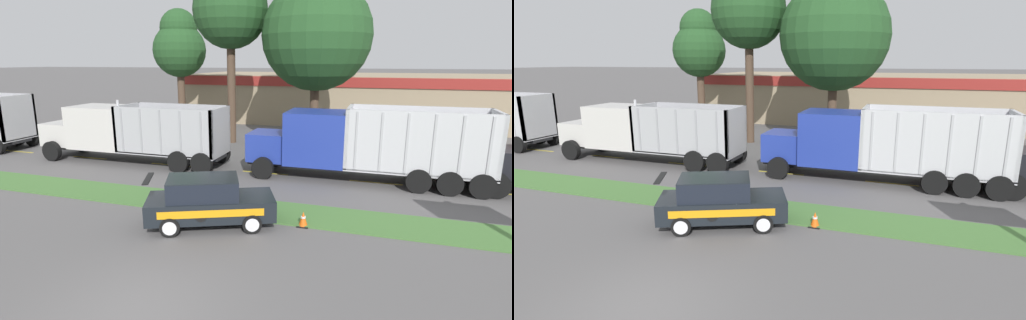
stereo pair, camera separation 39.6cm
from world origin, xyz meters
TOP-DOWN VIEW (x-y plane):
  - ground_plane at (0.00, 0.00)m, footprint 600.00×600.00m
  - grass_verge at (0.00, 6.87)m, footprint 120.00×2.15m
  - centre_line_1 at (-16.66, 11.95)m, footprint 2.40×0.14m
  - centre_line_2 at (-11.26, 11.95)m, footprint 2.40×0.14m
  - centre_line_3 at (-5.86, 11.95)m, footprint 2.40×0.14m
  - centre_line_4 at (-0.46, 11.95)m, footprint 2.40×0.14m
  - centre_line_5 at (4.94, 11.95)m, footprint 2.40×0.14m
  - centre_line_6 at (10.34, 11.95)m, footprint 2.40×0.14m
  - dump_truck_lead at (-9.20, 11.94)m, footprint 11.00×2.72m
  - dump_truck_mid at (3.29, 12.17)m, footprint 11.07×2.73m
  - rally_car at (-0.44, 5.03)m, footprint 4.64×3.34m
  - traffic_cone at (2.69, 5.92)m, footprint 0.41×0.41m
  - store_building_backdrop at (2.18, 32.68)m, footprint 30.96×12.10m
  - tree_behind_left at (-4.90, 18.82)m, footprint 4.92×4.92m
  - tree_behind_centre at (-11.38, 23.83)m, footprint 4.37×4.37m
  - tree_behind_right at (0.78, 18.73)m, footprint 6.78×6.78m

SIDE VIEW (x-z plane):
  - ground_plane at x=0.00m, z-range 0.00..0.00m
  - centre_line_1 at x=-16.66m, z-range 0.00..0.01m
  - centre_line_2 at x=-11.26m, z-range 0.00..0.01m
  - centre_line_3 at x=-5.86m, z-range 0.00..0.01m
  - centre_line_4 at x=-0.46m, z-range 0.00..0.01m
  - centre_line_5 at x=4.94m, z-range 0.00..0.01m
  - centre_line_6 at x=10.34m, z-range 0.00..0.01m
  - grass_verge at x=0.00m, z-range 0.00..0.06m
  - traffic_cone at x=2.69m, z-range -0.01..0.52m
  - rally_car at x=-0.44m, z-range 0.00..1.76m
  - dump_truck_lead at x=-9.20m, z-range -0.14..3.40m
  - dump_truck_mid at x=3.29m, z-range -0.09..3.40m
  - store_building_backdrop at x=2.18m, z-range 0.00..4.29m
  - tree_behind_centre at x=-11.38m, z-range 1.92..11.59m
  - tree_behind_right at x=0.78m, z-range 1.66..13.80m
  - tree_behind_left at x=-4.90m, z-range 2.94..15.35m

